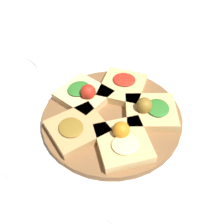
# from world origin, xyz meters

# --- Properties ---
(ground_plane) EXTENTS (3.00, 3.00, 0.00)m
(ground_plane) POSITION_xyz_m (0.00, 0.00, 0.00)
(ground_plane) COLOR white
(serving_board) EXTENTS (0.44, 0.44, 0.02)m
(serving_board) POSITION_xyz_m (0.00, 0.00, 0.01)
(serving_board) COLOR brown
(serving_board) RESTS_ON ground_plane
(focaccia_slice_0) EXTENTS (0.21, 0.21, 0.07)m
(focaccia_slice_0) POSITION_xyz_m (-0.08, 0.09, 0.04)
(focaccia_slice_0) COLOR #DBB775
(focaccia_slice_0) RESTS_ON serving_board
(focaccia_slice_1) EXTENTS (0.20, 0.20, 0.07)m
(focaccia_slice_1) POSITION_xyz_m (-0.10, -0.06, 0.04)
(focaccia_slice_1) COLOR #DBB775
(focaccia_slice_1) RESTS_ON serving_board
(focaccia_slice_2) EXTENTS (0.17, 0.18, 0.04)m
(focaccia_slice_2) POSITION_xyz_m (0.02, -0.12, 0.04)
(focaccia_slice_2) COLOR #DBB775
(focaccia_slice_2) RESTS_ON serving_board
(focaccia_slice_3) EXTENTS (0.18, 0.17, 0.07)m
(focaccia_slice_3) POSITION_xyz_m (0.12, -0.02, 0.04)
(focaccia_slice_3) COLOR #E5C689
(focaccia_slice_3) RESTS_ON serving_board
(focaccia_slice_4) EXTENTS (0.20, 0.20, 0.04)m
(focaccia_slice_4) POSITION_xyz_m (0.06, 0.11, 0.04)
(focaccia_slice_4) COLOR tan
(focaccia_slice_4) RESTS_ON serving_board
(plate_right) EXTENTS (0.25, 0.25, 0.02)m
(plate_right) POSITION_xyz_m (0.44, 0.00, 0.01)
(plate_right) COLOR white
(plate_right) RESTS_ON ground_plane
(napkin_stack) EXTENTS (0.12, 0.10, 0.01)m
(napkin_stack) POSITION_xyz_m (0.18, -0.30, 0.00)
(napkin_stack) COLOR white
(napkin_stack) RESTS_ON ground_plane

